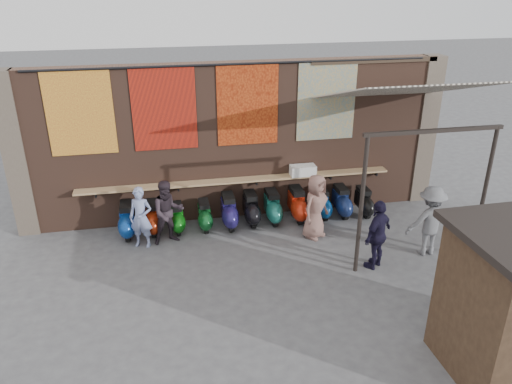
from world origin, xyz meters
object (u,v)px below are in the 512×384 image
shopper_navy (378,234)px  scooter_stool_8 (321,203)px  scooter_stool_3 (205,216)px  scooter_stool_7 (297,205)px  scooter_stool_0 (127,220)px  scooter_stool_6 (272,207)px  scooter_stool_1 (153,218)px  scooter_stool_9 (341,202)px  shopper_tan (315,207)px  shopper_grey (430,221)px  scooter_stool_2 (178,218)px  shelf_box (303,170)px  scooter_stool_5 (251,209)px  diner_left (141,217)px  scooter_stool_10 (364,202)px  diner_right (168,212)px  scooter_stool_4 (229,211)px

shopper_navy → scooter_stool_8: bearing=-117.3°
scooter_stool_3 → scooter_stool_8: 3.09m
scooter_stool_7 → shopper_navy: bearing=-67.1°
scooter_stool_0 → scooter_stool_6: 3.65m
scooter_stool_1 → scooter_stool_9: bearing=-0.2°
scooter_stool_0 → shopper_tan: size_ratio=0.54×
scooter_stool_8 → shopper_grey: shopper_grey is taller
scooter_stool_0 → scooter_stool_2: 1.22m
scooter_stool_9 → shelf_box: bearing=164.9°
scooter_stool_7 → scooter_stool_9: scooter_stool_7 is taller
scooter_stool_5 → scooter_stool_9: size_ratio=1.03×
scooter_stool_3 → scooter_stool_6: 1.76m
scooter_stool_3 → shopper_navy: size_ratio=0.48×
scooter_stool_2 → diner_left: diner_left is taller
scooter_stool_0 → scooter_stool_6: bearing=0.9°
scooter_stool_5 → scooter_stool_8: size_ratio=1.05×
scooter_stool_7 → scooter_stool_10: 1.81m
scooter_stool_0 → scooter_stool_8: 4.97m
scooter_stool_5 → scooter_stool_10: size_ratio=1.11×
scooter_stool_5 → scooter_stool_7: (1.22, -0.02, 0.02)m
scooter_stool_7 → diner_left: bearing=-171.0°
scooter_stool_6 → scooter_stool_10: bearing=-1.8°
shopper_tan → scooter_stool_2: bearing=127.1°
shopper_tan → shopper_navy: bearing=-96.9°
scooter_stool_2 → scooter_stool_3: scooter_stool_3 is taller
scooter_stool_5 → shopper_navy: (2.29, -2.56, 0.39)m
scooter_stool_7 → diner_right: (-3.31, -0.56, 0.37)m
shelf_box → shopper_grey: 3.40m
scooter_stool_8 → shopper_navy: shopper_navy is taller
scooter_stool_7 → diner_left: 4.00m
scooter_stool_1 → scooter_stool_8: size_ratio=1.01×
scooter_stool_0 → scooter_stool_3: 1.88m
scooter_stool_5 → scooter_stool_8: 1.89m
shopper_grey → shopper_tan: size_ratio=1.03×
scooter_stool_9 → scooter_stool_7: bearing=-179.8°
scooter_stool_1 → scooter_stool_7: (3.68, -0.02, 0.03)m
scooter_stool_0 → shopper_grey: shopper_grey is taller
scooter_stool_4 → scooter_stool_6: (1.14, 0.05, -0.01)m
scooter_stool_3 → scooter_stool_7: scooter_stool_7 is taller
scooter_stool_7 → scooter_stool_9: size_ratio=1.07×
scooter_stool_2 → shopper_navy: (4.16, -2.49, 0.45)m
scooter_stool_0 → diner_right: (0.99, -0.52, 0.37)m
shopper_navy → scooter_stool_5: bearing=-84.4°
scooter_stool_7 → shopper_navy: size_ratio=0.56×
diner_right → shopper_navy: size_ratio=0.99×
scooter_stool_5 → diner_left: size_ratio=0.57×
scooter_stool_10 → shopper_grey: size_ratio=0.46×
scooter_stool_4 → scooter_stool_6: bearing=2.7°
shopper_grey → shelf_box: bearing=-47.5°
scooter_stool_1 → scooter_stool_6: bearing=-0.1°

